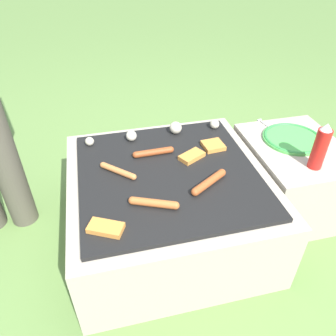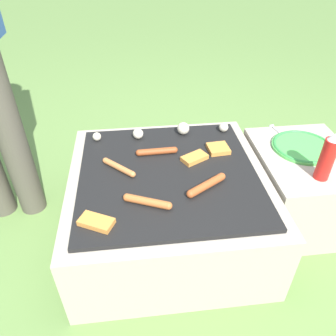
{
  "view_description": "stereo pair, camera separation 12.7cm",
  "coord_description": "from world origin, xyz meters",
  "px_view_note": "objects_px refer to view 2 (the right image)",
  "views": [
    {
      "loc": [
        -0.25,
        -1.04,
        1.2
      ],
      "look_at": [
        0.0,
        0.0,
        0.39
      ],
      "focal_mm": 35.0,
      "sensor_mm": 36.0,
      "label": 1
    },
    {
      "loc": [
        -0.12,
        -1.07,
        1.2
      ],
      "look_at": [
        0.0,
        0.0,
        0.39
      ],
      "focal_mm": 35.0,
      "sensor_mm": 36.0,
      "label": 2
    }
  ],
  "objects_px": {
    "condiment_bottle": "(327,158)",
    "sausage_front_center": "(119,167)",
    "plate_colorful": "(303,147)",
    "fork_utensil": "(279,133)"
  },
  "relations": [
    {
      "from": "sausage_front_center",
      "to": "plate_colorful",
      "type": "height_order",
      "value": "sausage_front_center"
    },
    {
      "from": "plate_colorful",
      "to": "fork_utensil",
      "type": "height_order",
      "value": "plate_colorful"
    },
    {
      "from": "condiment_bottle",
      "to": "sausage_front_center",
      "type": "bearing_deg",
      "value": 169.7
    },
    {
      "from": "plate_colorful",
      "to": "condiment_bottle",
      "type": "bearing_deg",
      "value": -96.4
    },
    {
      "from": "sausage_front_center",
      "to": "plate_colorful",
      "type": "xyz_separation_m",
      "value": [
        0.84,
        0.07,
        -0.0
      ]
    },
    {
      "from": "sausage_front_center",
      "to": "plate_colorful",
      "type": "relative_size",
      "value": 0.49
    },
    {
      "from": "sausage_front_center",
      "to": "condiment_bottle",
      "type": "relative_size",
      "value": 0.66
    },
    {
      "from": "condiment_bottle",
      "to": "fork_utensil",
      "type": "relative_size",
      "value": 1.22
    },
    {
      "from": "sausage_front_center",
      "to": "condiment_bottle",
      "type": "bearing_deg",
      "value": -10.3
    },
    {
      "from": "plate_colorful",
      "to": "condiment_bottle",
      "type": "xyz_separation_m",
      "value": [
        -0.02,
        -0.21,
        0.09
      ]
    }
  ]
}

